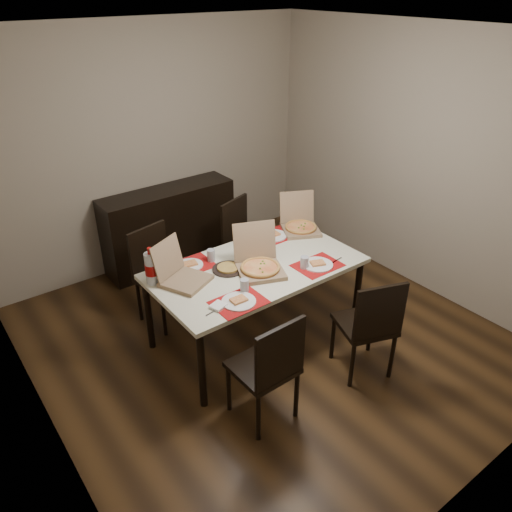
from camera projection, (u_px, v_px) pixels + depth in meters
name	position (u px, v px, depth m)	size (l,w,h in m)	color
ground	(266.00, 339.00, 4.62)	(3.80, 4.00, 0.02)	#3E2713
room_walls	(236.00, 143.00, 4.07)	(3.84, 4.02, 2.62)	gray
sideboard	(170.00, 227.00, 5.63)	(1.50, 0.40, 0.90)	black
dining_table	(256.00, 273.00, 4.31)	(1.80, 1.00, 0.75)	beige
chair_near_left	(269.00, 366.00, 3.53)	(0.43, 0.43, 0.93)	black
chair_near_right	(370.00, 323.00, 3.96)	(0.54, 0.54, 0.93)	black
chair_far_left	(158.00, 271.00, 4.67)	(0.50, 0.50, 0.93)	black
chair_far_right	(243.00, 239.00, 5.24)	(0.53, 0.53, 0.93)	black
setting_near_left	(238.00, 298.00, 3.82)	(0.49, 0.30, 0.11)	#AE0B0E
setting_near_right	(314.00, 264.00, 4.27)	(0.46, 0.30, 0.11)	#AE0B0E
setting_far_left	(193.00, 263.00, 4.28)	(0.50, 0.30, 0.11)	#AE0B0E
setting_far_right	(271.00, 237.00, 4.72)	(0.47, 0.30, 0.11)	#AE0B0E
napkin_loose	(272.00, 268.00, 4.24)	(0.12, 0.11, 0.02)	white
pizza_box_center	(259.00, 265.00, 4.19)	(0.49, 0.52, 0.37)	#85694C
pizza_box_right	(300.00, 225.00, 4.87)	(0.47, 0.49, 0.34)	#85694C
pizza_box_left	(181.00, 275.00, 4.04)	(0.46, 0.48, 0.34)	#85694C
faina_plate	(228.00, 269.00, 4.22)	(0.27, 0.27, 0.03)	black
dip_bowl	(248.00, 257.00, 4.39)	(0.13, 0.13, 0.03)	white
soda_bottle	(152.00, 268.00, 3.98)	(0.11, 0.11, 0.32)	silver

